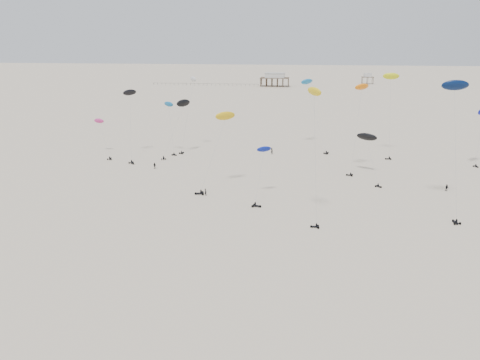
# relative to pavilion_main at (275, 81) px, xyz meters

# --- Properties ---
(ground_plane) EXTENTS (900.00, 900.00, 0.00)m
(ground_plane) POSITION_rel_pavilion_main_xyz_m (10.00, -150.00, -4.22)
(ground_plane) COLOR #C0AF98
(pavilion_main) EXTENTS (21.00, 13.00, 9.80)m
(pavilion_main) POSITION_rel_pavilion_main_xyz_m (0.00, 0.00, 0.00)
(pavilion_main) COLOR brown
(pavilion_main) RESTS_ON ground
(pavilion_small) EXTENTS (9.00, 7.00, 8.00)m
(pavilion_small) POSITION_rel_pavilion_main_xyz_m (70.00, 30.00, -0.74)
(pavilion_small) COLOR brown
(pavilion_small) RESTS_ON ground
(pier_fence) EXTENTS (80.20, 0.20, 1.50)m
(pier_fence) POSITION_rel_pavilion_main_xyz_m (-52.00, -0.00, -3.45)
(pier_fence) COLOR black
(pier_fence) RESTS_ON ground
(rig_1) EXTENTS (9.20, 11.43, 14.37)m
(rig_1) POSITION_rel_pavilion_main_xyz_m (-37.50, -217.80, 1.98)
(rig_1) COLOR black
(rig_1) RESTS_ON ground
(rig_2) EXTENTS (7.83, 17.14, 22.08)m
(rig_2) POSITION_rel_pavilion_main_xyz_m (-28.61, -217.36, 9.59)
(rig_2) COLOR black
(rig_2) RESTS_ON ground
(rig_3) EXTENTS (4.27, 13.37, 23.03)m
(rig_3) POSITION_rel_pavilion_main_xyz_m (-13.17, -206.49, 11.46)
(rig_3) COLOR black
(rig_3) RESTS_ON ground
(rig_5) EXTENTS (3.70, 11.90, 13.00)m
(rig_5) POSITION_rel_pavilion_main_xyz_m (13.21, -252.24, 1.97)
(rig_5) COLOR black
(rig_5) RESTS_ON ground
(rig_6) EXTENTS (6.89, 13.61, 17.42)m
(rig_6) POSITION_rel_pavilion_main_xyz_m (-14.69, -213.33, 8.41)
(rig_6) COLOR black
(rig_6) RESTS_ON ground
(rig_7) EXTENTS (8.22, 12.16, 18.44)m
(rig_7) POSITION_rel_pavilion_main_xyz_m (2.91, -244.44, 8.74)
(rig_7) COLOR black
(rig_7) RESTS_ON ground
(rig_8) EXTENTS (5.48, 7.45, 15.58)m
(rig_8) POSITION_rel_pavilion_main_xyz_m (-17.96, -212.84, 6.84)
(rig_8) COLOR black
(rig_8) RESTS_ON ground
(rig_9) EXTENTS (3.91, 8.86, 25.34)m
(rig_9) POSITION_rel_pavilion_main_xyz_m (23.91, -262.70, 15.12)
(rig_9) COLOR black
(rig_9) RESTS_ON ground
(rig_10) EXTENTS (5.58, 10.61, 22.98)m
(rig_10) POSITION_rel_pavilion_main_xyz_m (36.06, -225.30, 14.03)
(rig_10) COLOR black
(rig_10) RESTS_ON ground
(rig_11) EXTENTS (6.06, 17.07, 15.75)m
(rig_11) POSITION_rel_pavilion_main_xyz_m (38.46, -228.03, 4.31)
(rig_11) COLOR black
(rig_11) RESTS_ON ground
(rig_12) EXTENTS (5.78, 15.99, 27.09)m
(rig_12) POSITION_rel_pavilion_main_xyz_m (51.78, -250.33, 17.13)
(rig_12) COLOR black
(rig_12) RESTS_ON ground
(rig_13) EXTENTS (10.38, 18.24, 24.61)m
(rig_13) POSITION_rel_pavilion_main_xyz_m (23.75, -196.59, 12.49)
(rig_13) COLOR black
(rig_13) RESTS_ON ground
(rig_14) EXTENTS (4.82, 11.52, 24.59)m
(rig_14) POSITION_rel_pavilion_main_xyz_m (47.06, -204.49, 15.47)
(rig_14) COLOR black
(rig_14) RESTS_ON ground
(spectator_0) EXTENTS (0.78, 0.83, 1.88)m
(spectator_0) POSITION_rel_pavilion_main_xyz_m (0.87, -251.91, -4.22)
(spectator_0) COLOR black
(spectator_0) RESTS_ON ground
(spectator_1) EXTENTS (1.06, 0.85, 1.90)m
(spectator_1) POSITION_rel_pavilion_main_xyz_m (55.09, -241.51, -4.22)
(spectator_1) COLOR black
(spectator_1) RESTS_ON ground
(spectator_2) EXTENTS (1.27, 0.84, 1.99)m
(spectator_2) POSITION_rel_pavilion_main_xyz_m (-17.33, -231.75, -4.22)
(spectator_2) COLOR black
(spectator_2) RESTS_ON ground
(spectator_3) EXTENTS (0.99, 0.98, 2.27)m
(spectator_3) POSITION_rel_pavilion_main_xyz_m (12.78, -210.62, -4.22)
(spectator_3) COLOR black
(spectator_3) RESTS_ON ground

